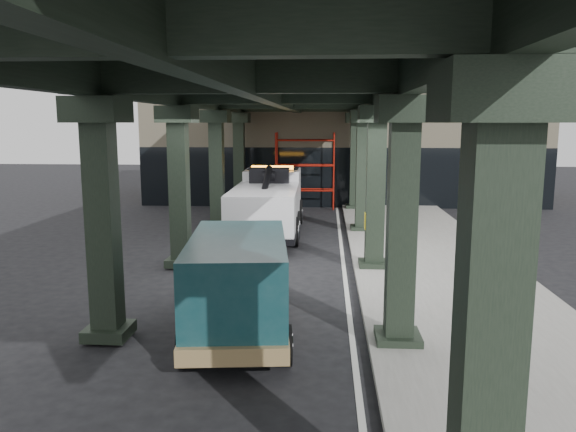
% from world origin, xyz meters
% --- Properties ---
extents(ground, '(90.00, 90.00, 0.00)m').
position_xyz_m(ground, '(0.00, 0.00, 0.00)').
color(ground, black).
rests_on(ground, ground).
extents(sidewalk, '(5.00, 40.00, 0.15)m').
position_xyz_m(sidewalk, '(4.50, 2.00, 0.07)').
color(sidewalk, gray).
rests_on(sidewalk, ground).
extents(lane_stripe, '(0.12, 38.00, 0.01)m').
position_xyz_m(lane_stripe, '(1.70, 2.00, 0.01)').
color(lane_stripe, silver).
rests_on(lane_stripe, ground).
extents(viaduct, '(7.40, 32.00, 6.40)m').
position_xyz_m(viaduct, '(-0.40, 2.00, 5.46)').
color(viaduct, black).
rests_on(viaduct, ground).
extents(building, '(22.00, 10.00, 8.00)m').
position_xyz_m(building, '(2.00, 20.00, 4.00)').
color(building, '#C6B793').
rests_on(building, ground).
extents(scaffolding, '(3.08, 0.88, 4.00)m').
position_xyz_m(scaffolding, '(0.00, 14.64, 2.11)').
color(scaffolding, '#A8190D').
rests_on(scaffolding, ground).
extents(tow_truck, '(2.69, 8.59, 2.80)m').
position_xyz_m(tow_truck, '(-1.20, 7.53, 1.36)').
color(tow_truck, black).
rests_on(tow_truck, ground).
extents(towed_van, '(2.61, 5.50, 2.16)m').
position_xyz_m(towed_van, '(-0.73, -3.42, 1.16)').
color(towed_van, '#11383E').
rests_on(towed_van, ground).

